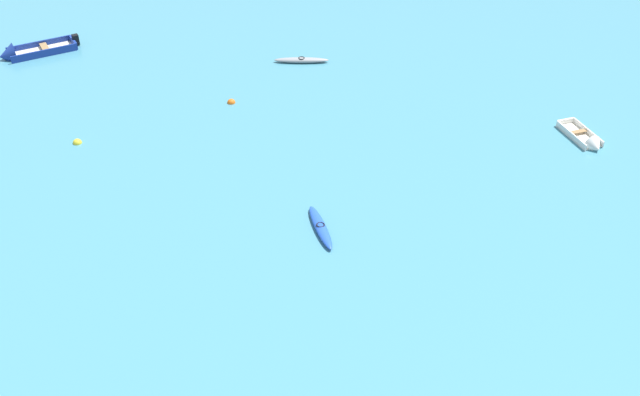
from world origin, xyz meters
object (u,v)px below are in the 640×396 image
Objects in this scene: rowboat_white_outer_left at (589,142)px; mooring_buoy_far_field at (77,143)px; mooring_buoy_between_boats_left at (231,103)px; rowboat_deep_blue_cluster_outer at (23,53)px; kayak_grey_back_row_center at (301,60)px; kayak_blue_far_left at (320,227)px.

rowboat_white_outer_left is 6.92× the size of mooring_buoy_far_field.
mooring_buoy_between_boats_left is at bearing 169.70° from rowboat_white_outer_left.
kayak_grey_back_row_center is at bearing 0.05° from rowboat_deep_blue_cluster_outer.
rowboat_deep_blue_cluster_outer reaches higher than mooring_buoy_far_field.
rowboat_white_outer_left is (13.68, -7.81, 0.00)m from kayak_grey_back_row_center.
kayak_grey_back_row_center is 0.72× the size of rowboat_deep_blue_cluster_outer.
kayak_grey_back_row_center is 13.13m from mooring_buoy_far_field.
kayak_blue_far_left is 22.70m from rowboat_deep_blue_cluster_outer.
mooring_buoy_between_boats_left is 7.70m from mooring_buoy_far_field.
rowboat_white_outer_left is at bearing -14.96° from rowboat_deep_blue_cluster_outer.
kayak_blue_far_left is at bearing -40.45° from rowboat_deep_blue_cluster_outer.
rowboat_deep_blue_cluster_outer is 13.19m from mooring_buoy_between_boats_left.
mooring_buoy_between_boats_left is at bearing 32.60° from mooring_buoy_far_field.
kayak_grey_back_row_center is 5.71m from mooring_buoy_between_boats_left.
mooring_buoy_far_field is at bearing -147.40° from mooring_buoy_between_boats_left.
rowboat_deep_blue_cluster_outer is at bearing 123.22° from mooring_buoy_far_field.
rowboat_white_outer_left is at bearing -29.71° from kayak_grey_back_row_center.
mooring_buoy_far_field is (-9.66, -8.90, -0.14)m from kayak_grey_back_row_center.
kayak_grey_back_row_center is 7.27× the size of mooring_buoy_far_field.
rowboat_deep_blue_cluster_outer is 10.13× the size of mooring_buoy_far_field.
kayak_grey_back_row_center is at bearing 42.64° from mooring_buoy_far_field.
rowboat_deep_blue_cluster_outer is 30.19m from rowboat_white_outer_left.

